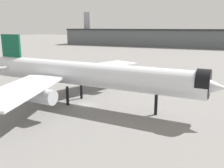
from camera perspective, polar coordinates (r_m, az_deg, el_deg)
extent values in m
plane|color=slate|center=(61.58, -6.23, -4.83)|extent=(900.00, 900.00, 0.00)
cylinder|color=silver|center=(60.90, -6.69, 2.38)|extent=(58.86, 7.21, 5.88)
cone|color=silver|center=(51.35, 21.92, -0.55)|extent=(6.59, 5.90, 5.76)
cone|color=silver|center=(80.66, -24.49, 3.95)|extent=(7.76, 5.75, 5.58)
cylinder|color=black|center=(51.35, 20.66, 0.07)|extent=(2.78, 5.99, 5.93)
cube|color=silver|center=(76.93, -2.91, 4.17)|extent=(16.60, 28.02, 0.47)
cylinder|color=#B7BAC1|center=(73.87, -3.15, 2.26)|extent=(8.30, 3.42, 3.23)
cube|color=silver|center=(51.88, -20.73, -1.15)|extent=(17.61, 28.05, 0.47)
cylinder|color=#B7BAC1|center=(53.51, -17.05, -2.59)|extent=(8.30, 3.42, 3.23)
cube|color=#0F5138|center=(76.54, -22.58, 7.24)|extent=(7.06, 0.75, 9.40)
cube|color=silver|center=(82.39, -19.34, 4.98)|extent=(5.53, 10.69, 0.35)
cylinder|color=black|center=(54.53, 10.30, -4.79)|extent=(0.71, 0.71, 4.70)
cylinder|color=black|center=(66.16, -7.24, -1.46)|extent=(0.71, 0.71, 4.70)
cylinder|color=black|center=(61.33, -10.44, -2.75)|extent=(0.71, 0.71, 4.70)
cube|color=slate|center=(250.89, 10.61, 10.53)|extent=(200.51, 36.31, 15.99)
cube|color=#232628|center=(250.66, 10.69, 12.49)|extent=(200.67, 38.58, 1.20)
cylinder|color=#939399|center=(280.22, -5.75, 12.89)|extent=(8.19, 8.19, 34.98)
cube|color=black|center=(102.19, -10.13, 2.68)|extent=(5.93, 4.66, 0.35)
cube|color=silver|center=(103.52, -10.52, 3.35)|extent=(3.03, 3.07, 1.60)
cube|color=#1E2D38|center=(104.37, -10.74, 3.59)|extent=(1.00, 1.73, 0.80)
cube|color=silver|center=(101.08, -9.93, 3.31)|extent=(4.00, 3.60, 2.20)
cylinder|color=black|center=(103.54, -11.14, 2.67)|extent=(0.92, 0.68, 0.90)
cylinder|color=black|center=(104.41, -9.97, 2.81)|extent=(0.92, 0.68, 0.90)
cylinder|color=black|center=(100.04, -10.29, 2.34)|extent=(0.92, 0.68, 0.90)
cylinder|color=black|center=(100.95, -9.09, 2.49)|extent=(0.92, 0.68, 0.90)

